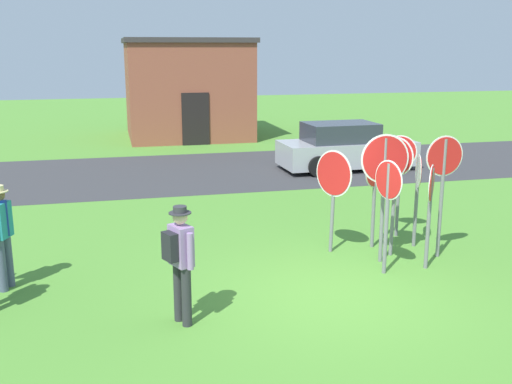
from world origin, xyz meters
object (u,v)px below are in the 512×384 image
object	(u,v)px
stop_sign_leaning_left	(430,200)
person_on_left	(0,230)
stop_sign_center_cluster	(443,175)
parked_car_on_street	(345,148)
stop_sign_far_back	(417,185)
stop_sign_rear_right	(384,174)
stop_sign_rear_left	(395,176)
stop_sign_nearest	(333,183)
stop_sign_low_front	(375,182)
stop_sign_leaning_right	(388,198)
person_in_dark_shirt	(180,257)
stop_sign_tallest	(400,169)

from	to	relation	value
stop_sign_leaning_left	person_on_left	distance (m)	7.22
stop_sign_leaning_left	stop_sign_center_cluster	world-z (taller)	stop_sign_center_cluster
parked_car_on_street	stop_sign_far_back	world-z (taller)	stop_sign_far_back
parked_car_on_street	stop_sign_rear_right	size ratio (longest dim) A/B	1.83
stop_sign_rear_left	stop_sign_leaning_left	distance (m)	0.90
person_on_left	stop_sign_rear_right	bearing A→B (deg)	-2.22
parked_car_on_street	stop_sign_nearest	world-z (taller)	stop_sign_nearest
stop_sign_low_front	stop_sign_nearest	size ratio (longest dim) A/B	0.98
parked_car_on_street	stop_sign_rear_right	bearing A→B (deg)	-107.51
stop_sign_leaning_right	stop_sign_rear_right	bearing A→B (deg)	71.28
stop_sign_rear_right	person_in_dark_shirt	xyz separation A→B (m)	(-3.88, -1.71, -0.63)
stop_sign_far_back	stop_sign_leaning_right	size ratio (longest dim) A/B	0.92
stop_sign_nearest	stop_sign_leaning_left	bearing A→B (deg)	-44.04
stop_sign_rear_right	stop_sign_center_cluster	distance (m)	1.17
stop_sign_nearest	parked_car_on_street	bearing A→B (deg)	66.44
stop_sign_rear_right	stop_sign_tallest	size ratio (longest dim) A/B	1.11
stop_sign_far_back	person_in_dark_shirt	size ratio (longest dim) A/B	1.07
stop_sign_low_front	person_in_dark_shirt	xyz separation A→B (m)	(-4.07, -2.49, -0.31)
stop_sign_rear_left	stop_sign_center_cluster	size ratio (longest dim) A/B	0.98
parked_car_on_street	stop_sign_tallest	size ratio (longest dim) A/B	2.04
stop_sign_rear_left	stop_sign_nearest	world-z (taller)	stop_sign_rear_left
stop_sign_leaning_left	stop_sign_leaning_right	bearing A→B (deg)	-176.95
stop_sign_leaning_left	stop_sign_nearest	xyz separation A→B (m)	(-1.32, 1.27, 0.08)
stop_sign_center_cluster	parked_car_on_street	bearing A→B (deg)	80.14
stop_sign_leaning_left	stop_sign_rear_right	bearing A→B (deg)	140.27
person_on_left	stop_sign_leaning_right	bearing A→B (deg)	-7.47
stop_sign_center_cluster	stop_sign_far_back	bearing A→B (deg)	101.72
stop_sign_rear_right	stop_sign_center_cluster	world-z (taller)	stop_sign_rear_right
stop_sign_far_back	stop_sign_center_cluster	bearing A→B (deg)	-78.28
stop_sign_low_front	stop_sign_tallest	bearing A→B (deg)	34.56
parked_car_on_street	stop_sign_low_front	xyz separation A→B (m)	(-2.41, -7.49, 0.63)
stop_sign_low_front	stop_sign_leaning_left	xyz separation A→B (m)	(0.44, -1.32, -0.05)
stop_sign_leaning_right	stop_sign_nearest	xyz separation A→B (m)	(-0.48, 1.32, -0.01)
stop_sign_far_back	stop_sign_nearest	world-z (taller)	stop_sign_nearest
parked_car_on_street	stop_sign_low_front	world-z (taller)	stop_sign_low_front
stop_sign_rear_right	stop_sign_nearest	size ratio (longest dim) A/B	1.19
parked_car_on_street	stop_sign_center_cluster	bearing A→B (deg)	-99.86
stop_sign_low_front	stop_sign_center_cluster	world-z (taller)	stop_sign_center_cluster
stop_sign_rear_left	person_on_left	bearing A→B (deg)	-179.83
stop_sign_far_back	person_in_dark_shirt	distance (m)	5.44
stop_sign_leaning_left	stop_sign_tallest	size ratio (longest dim) A/B	0.89
stop_sign_rear_left	person_in_dark_shirt	world-z (taller)	stop_sign_rear_left
stop_sign_low_front	stop_sign_center_cluster	xyz separation A→B (m)	(0.97, -0.81, 0.26)
parked_car_on_street	stop_sign_rear_left	world-z (taller)	stop_sign_rear_left
parked_car_on_street	person_in_dark_shirt	xyz separation A→B (m)	(-6.49, -9.98, 0.32)
parked_car_on_street	stop_sign_tallest	world-z (taller)	stop_sign_tallest
parked_car_on_street	stop_sign_nearest	xyz separation A→B (m)	(-3.28, -7.53, 0.66)
stop_sign_far_back	stop_sign_tallest	size ratio (longest dim) A/B	0.87
stop_sign_low_front	stop_sign_nearest	bearing A→B (deg)	-177.00
stop_sign_leaning_right	stop_sign_leaning_left	xyz separation A→B (m)	(0.84, 0.04, -0.09)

